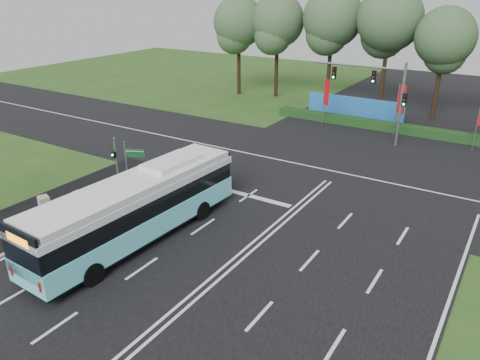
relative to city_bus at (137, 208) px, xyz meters
name	(u,v)px	position (x,y,z in m)	size (l,w,h in m)	color
ground	(253,243)	(5.38, 2.91, -1.90)	(120.00, 120.00, 0.00)	#284E1A
road_main	(253,243)	(5.38, 2.91, -1.88)	(20.00, 120.00, 0.04)	black
road_cross	(336,172)	(5.38, 14.91, -1.88)	(120.00, 14.00, 0.05)	black
bike_path	(54,208)	(-7.12, -0.09, -1.87)	(5.00, 18.00, 0.06)	black
kerb_strip	(80,218)	(-4.72, -0.09, -1.84)	(0.25, 18.00, 0.12)	gray
city_bus	(137,208)	(0.00, 0.00, 0.00)	(3.34, 13.27, 3.78)	#6BE9F8
pedestrian_signal	(116,161)	(-6.07, 4.35, 0.05)	(0.31, 0.42, 3.57)	gray
street_sign	(131,160)	(-4.79, 4.45, 0.33)	(1.25, 0.61, 3.48)	gray
utility_cabinet	(45,205)	(-6.97, -0.75, -1.34)	(0.68, 0.56, 1.13)	#B3A690
banner_flag_left	(326,95)	(-0.16, 25.68, 1.15)	(0.64, 0.32, 4.68)	gray
banner_flag_mid	(400,103)	(6.70, 26.04, 1.21)	(0.71, 0.07, 4.79)	gray
traffic_light_gantry	(381,89)	(5.58, 23.41, 2.76)	(8.41, 0.28, 7.00)	gray
hedge	(386,126)	(5.38, 27.41, -1.50)	(22.00, 1.20, 0.80)	#133514
blue_hoarding	(355,108)	(1.38, 29.91, -0.80)	(10.00, 0.30, 2.20)	#226BB8
eucalyptus_row	(399,28)	(3.69, 34.34, 6.78)	(47.27, 8.47, 12.85)	black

